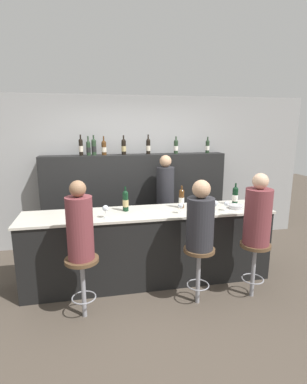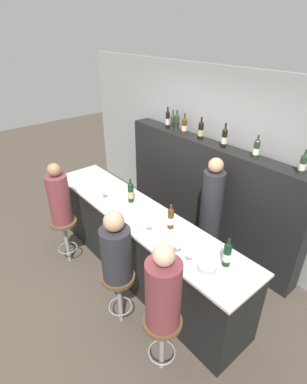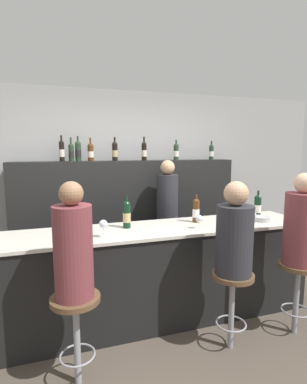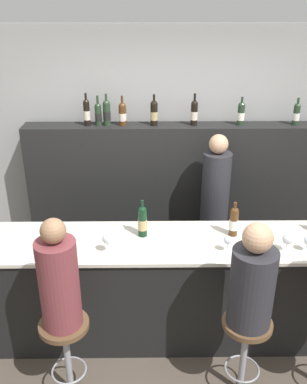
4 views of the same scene
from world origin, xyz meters
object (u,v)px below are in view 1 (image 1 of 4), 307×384
object	(u,v)px
wine_glass_3	(227,204)
metal_bowl	(236,207)
wine_bottle_backbar_6	(176,146)
wine_glass_2	(215,204)
wine_bottle_counter_0	(126,201)
wine_bottle_backbar_7	(207,146)
wine_bottle_backbar_4	(124,147)
wine_bottle_backbar_1	(88,148)
wine_glass_0	(105,209)
wine_bottle_backbar_3	(104,148)
wine_glass_1	(181,206)
bar_stool_right	(254,255)
wine_bottle_backbar_5	(148,146)
guest_seated_left	(80,225)
wine_bottle_backbar_2	(94,147)
bar_stool_middle	(199,261)
guest_seated_middle	(200,219)
wine_bottle_counter_2	(235,196)
bar_stool_left	(82,271)
wine_bottle_counter_1	(182,198)
wine_bottle_backbar_0	(81,147)
bartender	(165,208)

from	to	relation	value
wine_glass_3	metal_bowl	world-z (taller)	wine_glass_3
wine_bottle_backbar_6	wine_glass_2	bearing A→B (deg)	-84.14
wine_bottle_counter_0	wine_bottle_backbar_7	distance (m)	2.06
wine_bottle_backbar_6	wine_glass_3	bearing A→B (deg)	-77.62
wine_bottle_backbar_4	wine_bottle_backbar_7	distance (m)	1.47
wine_bottle_backbar_1	wine_glass_2	size ratio (longest dim) A/B	2.07
wine_glass_0	wine_glass_2	size ratio (longest dim) A/B	1.09
wine_glass_0	wine_glass_3	xyz separation A→B (m)	(1.60, 0.00, -0.03)
wine_bottle_backbar_3	wine_glass_2	bearing A→B (deg)	-46.08
wine_glass_0	wine_bottle_backbar_4	bearing A→B (deg)	74.74
wine_bottle_backbar_7	wine_glass_1	xyz separation A→B (m)	(-0.90, -1.42, -0.65)
wine_bottle_backbar_3	bar_stool_right	size ratio (longest dim) A/B	0.44
wine_bottle_backbar_5	guest_seated_left	distance (m)	2.30
wine_bottle_backbar_1	bar_stool_right	distance (m)	2.98
wine_glass_0	bar_stool_right	xyz separation A→B (m)	(1.77, -0.49, -0.56)
wine_glass_1	wine_glass_2	xyz separation A→B (m)	(0.47, 0.00, 0.01)
wine_bottle_counter_0	wine_bottle_backbar_2	bearing A→B (deg)	107.82
wine_glass_1	bar_stool_middle	world-z (taller)	wine_glass_1
guest_seated_middle	bar_stool_right	bearing A→B (deg)	0.00
wine_glass_2	wine_glass_3	world-z (taller)	wine_glass_2
wine_bottle_counter_2	wine_bottle_backbar_5	size ratio (longest dim) A/B	0.96
wine_bottle_counter_0	bar_stool_left	bearing A→B (deg)	-127.04
wine_bottle_counter_1	wine_bottle_backbar_6	distance (m)	1.34
wine_bottle_backbar_5	wine_bottle_backbar_6	bearing A→B (deg)	0.00
wine_bottle_backbar_3	guest_seated_left	bearing A→B (deg)	-100.44
wine_bottle_backbar_2	wine_bottle_backbar_1	bearing A→B (deg)	-180.00
wine_glass_0	guest_seated_left	bearing A→B (deg)	-120.48
metal_bowl	wine_bottle_backbar_0	bearing A→B (deg)	146.89
wine_bottle_backbar_6	bartender	distance (m)	1.08
wine_bottle_backbar_1	wine_glass_0	bearing A→B (deg)	-82.55
wine_bottle_counter_2	bar_stool_right	size ratio (longest dim) A/B	0.45
wine_bottle_backbar_0	wine_bottle_backbar_3	distance (m)	0.37
bartender	wine_bottle_backbar_1	bearing A→B (deg)	162.04
wine_bottle_backbar_3	wine_glass_1	world-z (taller)	wine_bottle_backbar_3
guest_seated_middle	bartender	bearing A→B (deg)	91.45
wine_bottle_backbar_4	metal_bowl	bearing A→B (deg)	-44.37
bar_stool_right	bar_stool_left	bearing A→B (deg)	180.00
wine_bottle_backbar_3	wine_bottle_backbar_5	distance (m)	0.74
wine_glass_3	wine_bottle_backbar_4	bearing A→B (deg)	130.40
wine_bottle_counter_2	wine_bottle_backbar_2	xyz separation A→B (m)	(-1.94, 1.16, 0.63)
wine_bottle_backbar_3	guest_seated_middle	world-z (taller)	wine_bottle_backbar_3
guest_seated_middle	wine_bottle_counter_1	bearing A→B (deg)	89.88
wine_bottle_backbar_6	wine_bottle_counter_2	bearing A→B (deg)	-64.26
wine_bottle_backbar_1	wine_glass_0	distance (m)	1.57
wine_bottle_backbar_5	bartender	bearing A→B (deg)	-61.84
wine_bottle_backbar_4	wine_bottle_backbar_1	bearing A→B (deg)	-180.00
bar_stool_middle	metal_bowl	bearing A→B (deg)	37.96
wine_bottle_counter_0	wine_bottle_backbar_7	world-z (taller)	wine_bottle_backbar_7
wine_bottle_backbar_0	guest_seated_left	world-z (taller)	wine_bottle_backbar_0
wine_glass_2	wine_glass_3	bearing A→B (deg)	0.00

